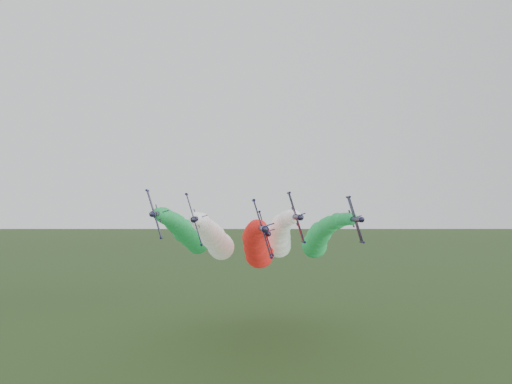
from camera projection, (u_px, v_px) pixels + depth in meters
jet_lead at (257, 246)px, 147.41m from camera, size 12.24×89.90×21.91m
jet_inner_left at (215, 239)px, 159.18m from camera, size 12.00×89.66×21.67m
jet_inner_right at (279, 237)px, 160.67m from camera, size 11.78×89.43×21.44m
jet_outer_left at (187, 234)px, 163.18m from camera, size 11.48×89.15×21.15m
jet_outer_right at (319, 238)px, 170.61m from camera, size 12.21×89.88×21.89m
jet_trail at (260, 246)px, 174.80m from camera, size 12.02×89.69×21.69m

